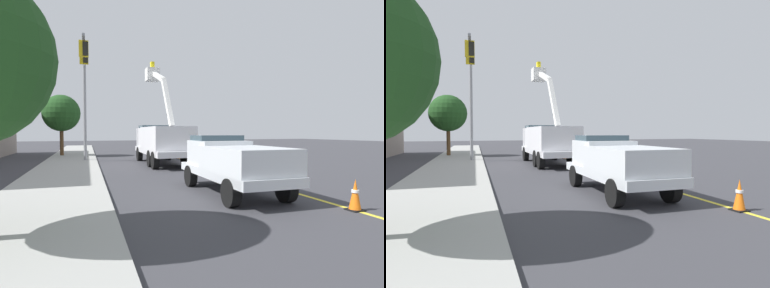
# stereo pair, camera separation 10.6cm
# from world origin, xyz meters

# --- Properties ---
(ground) EXTENTS (120.00, 120.00, 0.00)m
(ground) POSITION_xyz_m (0.00, 0.00, 0.00)
(ground) COLOR #38383D
(sidewalk_far_side) EXTENTS (60.08, 5.46, 0.12)m
(sidewalk_far_side) POSITION_xyz_m (0.25, 8.19, 0.06)
(sidewalk_far_side) COLOR #9E9E99
(sidewalk_far_side) RESTS_ON ground
(lane_centre_stripe) EXTENTS (49.98, 1.71, 0.01)m
(lane_centre_stripe) POSITION_xyz_m (0.00, 0.00, 0.00)
(lane_centre_stripe) COLOR yellow
(lane_centre_stripe) RESTS_ON ground
(utility_bucket_truck) EXTENTS (8.27, 2.80, 7.18)m
(utility_bucket_truck) POSITION_xyz_m (0.45, 2.17, 1.61)
(utility_bucket_truck) COLOR white
(utility_bucket_truck) RESTS_ON ground
(service_pickup_truck) EXTENTS (5.66, 2.33, 2.06)m
(service_pickup_truck) POSITION_xyz_m (-10.49, 2.51, 1.12)
(service_pickup_truck) COLOR silver
(service_pickup_truck) RESTS_ON ground
(passing_minivan) EXTENTS (4.86, 2.07, 1.69)m
(passing_minivan) POSITION_xyz_m (6.38, -2.86, 0.97)
(passing_minivan) COLOR tan
(passing_minivan) RESTS_ON ground
(traffic_cone_leading) EXTENTS (0.40, 0.40, 0.88)m
(traffic_cone_leading) POSITION_xyz_m (-13.83, 0.45, 0.43)
(traffic_cone_leading) COLOR black
(traffic_cone_leading) RESTS_ON ground
(traffic_cone_mid_front) EXTENTS (0.40, 0.40, 0.78)m
(traffic_cone_mid_front) POSITION_xyz_m (-5.10, 0.48, 0.38)
(traffic_cone_mid_front) COLOR black
(traffic_cone_mid_front) RESTS_ON ground
(traffic_cone_mid_rear) EXTENTS (0.40, 0.40, 0.71)m
(traffic_cone_mid_rear) POSITION_xyz_m (3.66, -0.09, 0.35)
(traffic_cone_mid_rear) COLOR black
(traffic_cone_mid_rear) RESTS_ON ground
(traffic_signal_mast) EXTENTS (5.41, 0.63, 8.78)m
(traffic_signal_mast) POSITION_xyz_m (2.60, 7.10, 5.81)
(traffic_signal_mast) COLOR gray
(traffic_signal_mast) RESTS_ON ground
(street_tree_right) EXTENTS (3.22, 3.22, 5.46)m
(street_tree_right) POSITION_xyz_m (9.45, 8.90, 3.83)
(street_tree_right) COLOR brown
(street_tree_right) RESTS_ON ground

